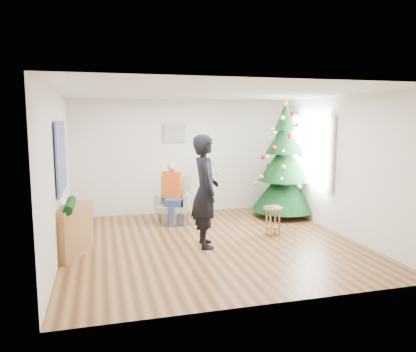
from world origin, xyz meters
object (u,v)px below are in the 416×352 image
object	(u,v)px
stool	(273,221)
armchair	(174,206)
christmas_tree	(284,164)
standing_man	(205,191)
console	(71,231)

from	to	relation	value
stool	armchair	world-z (taller)	armchair
christmas_tree	stool	bearing A→B (deg)	-122.02
stool	armchair	distance (m)	2.16
christmas_tree	standing_man	xyz separation A→B (m)	(-2.25, -1.69, -0.22)
christmas_tree	console	distance (m)	4.77
standing_man	console	distance (m)	2.25
standing_man	armchair	bearing A→B (deg)	10.85
armchair	console	size ratio (longest dim) A/B	0.97
christmas_tree	armchair	distance (m)	2.60
christmas_tree	standing_man	world-z (taller)	christmas_tree
armchair	standing_man	size ratio (longest dim) A/B	0.51
christmas_tree	armchair	bearing A→B (deg)	178.47
console	stool	bearing A→B (deg)	26.62
armchair	standing_man	xyz separation A→B (m)	(0.22, -1.75, 0.60)
standing_man	console	world-z (taller)	standing_man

